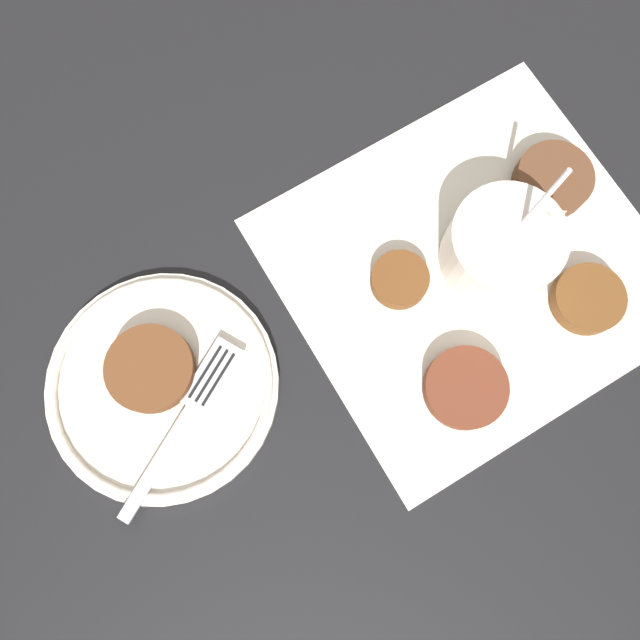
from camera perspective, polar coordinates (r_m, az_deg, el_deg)
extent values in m
plane|color=black|center=(0.64, 10.43, 5.79)|extent=(4.00, 4.00, 0.00)
cube|color=silver|center=(0.64, 13.64, 4.68)|extent=(0.38, 0.35, 0.00)
cylinder|color=silver|center=(0.62, 16.25, 6.39)|extent=(0.11, 0.11, 0.06)
cylinder|color=#B23D23|center=(0.63, 15.95, 6.02)|extent=(0.09, 0.09, 0.03)
cone|color=silver|center=(0.62, 20.78, 8.89)|extent=(0.02, 0.02, 0.02)
cylinder|color=silver|center=(0.59, 18.66, 9.09)|extent=(0.05, 0.02, 0.11)
cylinder|color=brown|center=(0.60, 13.15, -6.07)|extent=(0.08, 0.08, 0.02)
cylinder|color=brown|center=(0.65, 23.27, 1.76)|extent=(0.07, 0.07, 0.02)
cylinder|color=brown|center=(0.68, 20.49, 11.93)|extent=(0.08, 0.08, 0.02)
cylinder|color=brown|center=(0.61, 7.29, 3.67)|extent=(0.06, 0.06, 0.02)
cylinder|color=silver|center=(0.61, -14.29, -5.57)|extent=(0.22, 0.22, 0.01)
torus|color=silver|center=(0.60, -14.46, -5.48)|extent=(0.21, 0.21, 0.01)
cylinder|color=brown|center=(0.59, -15.26, -4.31)|extent=(0.08, 0.08, 0.02)
cube|color=silver|center=(0.59, -14.58, -12.60)|extent=(0.10, 0.07, 0.00)
cube|color=silver|center=(0.59, -9.84, -5.06)|extent=(0.07, 0.06, 0.00)
cube|color=black|center=(0.58, -9.28, -5.39)|extent=(0.05, 0.03, 0.00)
cube|color=black|center=(0.59, -9.88, -5.03)|extent=(0.05, 0.03, 0.00)
cube|color=black|center=(0.59, -10.47, -4.68)|extent=(0.05, 0.03, 0.00)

